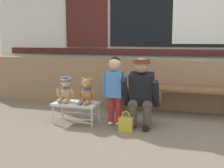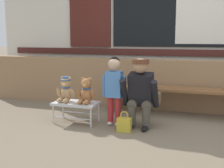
{
  "view_description": "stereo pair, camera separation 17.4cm",
  "coord_description": "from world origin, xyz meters",
  "px_view_note": "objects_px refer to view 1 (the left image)",
  "views": [
    {
      "loc": [
        0.4,
        -3.57,
        1.21
      ],
      "look_at": [
        -0.77,
        0.44,
        0.55
      ],
      "focal_mm": 46.8,
      "sensor_mm": 36.0,
      "label": 1
    },
    {
      "loc": [
        0.57,
        -3.52,
        1.21
      ],
      "look_at": [
        -0.77,
        0.44,
        0.55
      ],
      "focal_mm": 46.8,
      "sensor_mm": 36.0,
      "label": 2
    }
  ],
  "objects_px": {
    "adult_crouching": "(142,92)",
    "handbag_on_ground": "(126,124)",
    "small_display_bench": "(76,105)",
    "teddy_bear_plain": "(87,92)",
    "wooden_bench_long": "(172,91)",
    "child_standing": "(115,83)",
    "teddy_bear_with_hat": "(66,90)"
  },
  "relations": [
    {
      "from": "wooden_bench_long",
      "to": "small_display_bench",
      "type": "xyz_separation_m",
      "value": [
        -1.27,
        -0.87,
        -0.11
      ]
    },
    {
      "from": "wooden_bench_long",
      "to": "teddy_bear_with_hat",
      "type": "relative_size",
      "value": 5.78
    },
    {
      "from": "wooden_bench_long",
      "to": "teddy_bear_plain",
      "type": "xyz_separation_m",
      "value": [
        -1.11,
        -0.86,
        0.09
      ]
    },
    {
      "from": "wooden_bench_long",
      "to": "teddy_bear_plain",
      "type": "relative_size",
      "value": 5.78
    },
    {
      "from": "teddy_bear_plain",
      "to": "child_standing",
      "type": "relative_size",
      "value": 0.38
    },
    {
      "from": "small_display_bench",
      "to": "handbag_on_ground",
      "type": "bearing_deg",
      "value": -12.77
    },
    {
      "from": "small_display_bench",
      "to": "child_standing",
      "type": "xyz_separation_m",
      "value": [
        0.55,
        0.07,
        0.33
      ]
    },
    {
      "from": "teddy_bear_plain",
      "to": "adult_crouching",
      "type": "relative_size",
      "value": 0.38
    },
    {
      "from": "adult_crouching",
      "to": "handbag_on_ground",
      "type": "height_order",
      "value": "adult_crouching"
    },
    {
      "from": "teddy_bear_with_hat",
      "to": "teddy_bear_plain",
      "type": "relative_size",
      "value": 1.0
    },
    {
      "from": "adult_crouching",
      "to": "handbag_on_ground",
      "type": "relative_size",
      "value": 3.49
    },
    {
      "from": "teddy_bear_with_hat",
      "to": "child_standing",
      "type": "distance_m",
      "value": 0.73
    },
    {
      "from": "teddy_bear_plain",
      "to": "adult_crouching",
      "type": "xyz_separation_m",
      "value": [
        0.77,
        0.1,
        0.02
      ]
    },
    {
      "from": "small_display_bench",
      "to": "child_standing",
      "type": "relative_size",
      "value": 0.67
    },
    {
      "from": "teddy_bear_plain",
      "to": "child_standing",
      "type": "height_order",
      "value": "child_standing"
    },
    {
      "from": "teddy_bear_with_hat",
      "to": "teddy_bear_plain",
      "type": "distance_m",
      "value": 0.32
    },
    {
      "from": "small_display_bench",
      "to": "handbag_on_ground",
      "type": "distance_m",
      "value": 0.81
    },
    {
      "from": "small_display_bench",
      "to": "teddy_bear_plain",
      "type": "bearing_deg",
      "value": 0.51
    },
    {
      "from": "small_display_bench",
      "to": "teddy_bear_plain",
      "type": "height_order",
      "value": "teddy_bear_plain"
    },
    {
      "from": "handbag_on_ground",
      "to": "adult_crouching",
      "type": "bearing_deg",
      "value": 60.36
    },
    {
      "from": "teddy_bear_plain",
      "to": "child_standing",
      "type": "distance_m",
      "value": 0.42
    },
    {
      "from": "adult_crouching",
      "to": "child_standing",
      "type": "bearing_deg",
      "value": -174.04
    },
    {
      "from": "wooden_bench_long",
      "to": "teddy_bear_with_hat",
      "type": "distance_m",
      "value": 1.68
    },
    {
      "from": "teddy_bear_plain",
      "to": "handbag_on_ground",
      "type": "relative_size",
      "value": 1.34
    },
    {
      "from": "child_standing",
      "to": "wooden_bench_long",
      "type": "bearing_deg",
      "value": 48.06
    },
    {
      "from": "child_standing",
      "to": "adult_crouching",
      "type": "relative_size",
      "value": 1.01
    },
    {
      "from": "wooden_bench_long",
      "to": "child_standing",
      "type": "height_order",
      "value": "child_standing"
    },
    {
      "from": "wooden_bench_long",
      "to": "adult_crouching",
      "type": "height_order",
      "value": "adult_crouching"
    },
    {
      "from": "small_display_bench",
      "to": "wooden_bench_long",
      "type": "bearing_deg",
      "value": 34.22
    },
    {
      "from": "child_standing",
      "to": "handbag_on_ground",
      "type": "height_order",
      "value": "child_standing"
    },
    {
      "from": "adult_crouching",
      "to": "handbag_on_ground",
      "type": "bearing_deg",
      "value": -119.64
    },
    {
      "from": "teddy_bear_with_hat",
      "to": "teddy_bear_plain",
      "type": "bearing_deg",
      "value": -0.13
    }
  ]
}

